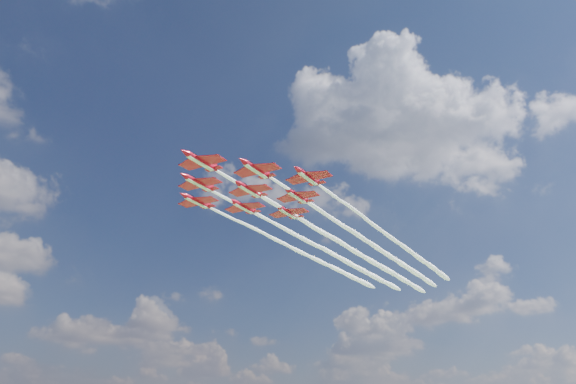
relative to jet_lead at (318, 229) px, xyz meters
The scene contains 9 objects.
jet_lead is the anchor object (origin of this frame).
jet_row2_port 11.67m from the jet_lead, 18.75° to the right, with size 104.46×44.64×2.88m.
jet_row2_starb 11.67m from the jet_lead, 61.92° to the left, with size 104.46×44.64×2.88m.
jet_row3_port 23.33m from the jet_lead, 18.75° to the right, with size 104.46×44.64×2.88m.
jet_row3_centre 17.79m from the jet_lead, 21.59° to the left, with size 104.46×44.64×2.88m.
jet_row3_starb 23.33m from the jet_lead, 61.92° to the left, with size 104.46×44.64×2.88m.
jet_row4_port 27.73m from the jet_lead, ahead, with size 104.46×44.64×2.88m.
jet_row4_starb 27.73m from the jet_lead, 37.39° to the left, with size 104.46×44.64×2.88m.
jet_tail 35.57m from the jet_lead, 21.59° to the left, with size 104.46×44.64×2.88m.
Camera 1 is at (-71.12, -94.89, 35.67)m, focal length 35.00 mm.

